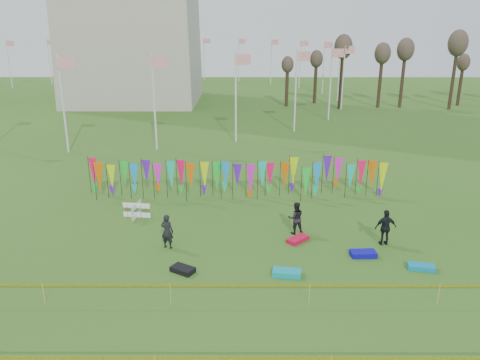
{
  "coord_description": "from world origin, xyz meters",
  "views": [
    {
      "loc": [
        0.48,
        -17.9,
        10.11
      ],
      "look_at": [
        0.42,
        6.0,
        2.19
      ],
      "focal_mm": 35.0,
      "sensor_mm": 36.0,
      "label": 1
    }
  ],
  "objects_px": {
    "kite_bag_red": "(298,239)",
    "kite_bag_teal": "(421,267)",
    "box_kite": "(137,210)",
    "person_right": "(386,228)",
    "kite_bag_blue": "(363,254)",
    "kite_bag_black": "(183,269)",
    "person_mid": "(296,218)",
    "person_left": "(167,231)",
    "kite_bag_turquoise": "(287,273)"
  },
  "relations": [
    {
      "from": "person_left",
      "to": "kite_bag_black",
      "type": "height_order",
      "value": "person_left"
    },
    {
      "from": "person_mid",
      "to": "kite_bag_blue",
      "type": "height_order",
      "value": "person_mid"
    },
    {
      "from": "kite_bag_blue",
      "to": "kite_bag_black",
      "type": "distance_m",
      "value": 8.28
    },
    {
      "from": "kite_bag_turquoise",
      "to": "box_kite",
      "type": "bearing_deg",
      "value": 140.77
    },
    {
      "from": "kite_bag_red",
      "to": "kite_bag_black",
      "type": "xyz_separation_m",
      "value": [
        -5.3,
        -3.02,
        0.01
      ]
    },
    {
      "from": "box_kite",
      "to": "person_left",
      "type": "xyz_separation_m",
      "value": [
        2.26,
        -3.68,
        0.41
      ]
    },
    {
      "from": "box_kite",
      "to": "kite_bag_teal",
      "type": "relative_size",
      "value": 0.78
    },
    {
      "from": "kite_bag_teal",
      "to": "kite_bag_red",
      "type": "bearing_deg",
      "value": 151.49
    },
    {
      "from": "person_left",
      "to": "person_right",
      "type": "relative_size",
      "value": 0.95
    },
    {
      "from": "person_left",
      "to": "kite_bag_turquoise",
      "type": "distance_m",
      "value": 6.09
    },
    {
      "from": "box_kite",
      "to": "person_right",
      "type": "height_order",
      "value": "person_right"
    },
    {
      "from": "kite_bag_blue",
      "to": "kite_bag_teal",
      "type": "bearing_deg",
      "value": -28.57
    },
    {
      "from": "kite_bag_red",
      "to": "kite_bag_turquoise",
      "type": "bearing_deg",
      "value": -104.39
    },
    {
      "from": "box_kite",
      "to": "kite_bag_black",
      "type": "xyz_separation_m",
      "value": [
        3.25,
        -6.01,
        -0.32
      ]
    },
    {
      "from": "person_mid",
      "to": "kite_bag_blue",
      "type": "relative_size",
      "value": 1.47
    },
    {
      "from": "box_kite",
      "to": "kite_bag_red",
      "type": "xyz_separation_m",
      "value": [
        8.56,
        -3.0,
        -0.33
      ]
    },
    {
      "from": "kite_bag_blue",
      "to": "kite_bag_red",
      "type": "bearing_deg",
      "value": 151.54
    },
    {
      "from": "box_kite",
      "to": "kite_bag_teal",
      "type": "xyz_separation_m",
      "value": [
        13.63,
        -5.75,
        -0.33
      ]
    },
    {
      "from": "kite_bag_black",
      "to": "kite_bag_turquoise",
      "type": "bearing_deg",
      "value": -3.63
    },
    {
      "from": "kite_bag_turquoise",
      "to": "kite_bag_black",
      "type": "bearing_deg",
      "value": 176.37
    },
    {
      "from": "box_kite",
      "to": "kite_bag_blue",
      "type": "height_order",
      "value": "box_kite"
    },
    {
      "from": "person_mid",
      "to": "person_right",
      "type": "relative_size",
      "value": 0.95
    },
    {
      "from": "kite_bag_black",
      "to": "kite_bag_red",
      "type": "bearing_deg",
      "value": 29.63
    },
    {
      "from": "person_mid",
      "to": "box_kite",
      "type": "bearing_deg",
      "value": -20.56
    },
    {
      "from": "kite_bag_teal",
      "to": "person_mid",
      "type": "bearing_deg",
      "value": 143.96
    },
    {
      "from": "box_kite",
      "to": "kite_bag_turquoise",
      "type": "height_order",
      "value": "box_kite"
    },
    {
      "from": "person_left",
      "to": "person_right",
      "type": "xyz_separation_m",
      "value": [
        10.45,
        0.36,
        0.04
      ]
    },
    {
      "from": "person_left",
      "to": "kite_bag_teal",
      "type": "xyz_separation_m",
      "value": [
        11.37,
        -2.07,
        -0.74
      ]
    },
    {
      "from": "person_left",
      "to": "kite_bag_red",
      "type": "distance_m",
      "value": 6.38
    },
    {
      "from": "box_kite",
      "to": "person_mid",
      "type": "bearing_deg",
      "value": -13.45
    },
    {
      "from": "box_kite",
      "to": "kite_bag_blue",
      "type": "xyz_separation_m",
      "value": [
        11.4,
        -4.53,
        -0.32
      ]
    },
    {
      "from": "kite_bag_red",
      "to": "kite_bag_teal",
      "type": "xyz_separation_m",
      "value": [
        5.07,
        -2.75,
        0.0
      ]
    },
    {
      "from": "box_kite",
      "to": "kite_bag_red",
      "type": "relative_size",
      "value": 0.75
    },
    {
      "from": "box_kite",
      "to": "person_mid",
      "type": "distance_m",
      "value": 8.78
    },
    {
      "from": "kite_bag_teal",
      "to": "kite_bag_black",
      "type": "bearing_deg",
      "value": -178.54
    },
    {
      "from": "kite_bag_blue",
      "to": "box_kite",
      "type": "bearing_deg",
      "value": 158.31
    },
    {
      "from": "person_left",
      "to": "person_mid",
      "type": "relative_size",
      "value": 1.0
    },
    {
      "from": "person_right",
      "to": "person_left",
      "type": "bearing_deg",
      "value": -3.45
    },
    {
      "from": "person_left",
      "to": "kite_bag_black",
      "type": "relative_size",
      "value": 1.69
    },
    {
      "from": "person_right",
      "to": "kite_bag_teal",
      "type": "bearing_deg",
      "value": 105.32
    },
    {
      "from": "person_left",
      "to": "kite_bag_red",
      "type": "bearing_deg",
      "value": -157.22
    },
    {
      "from": "box_kite",
      "to": "kite_bag_red",
      "type": "bearing_deg",
      "value": -19.29
    },
    {
      "from": "box_kite",
      "to": "kite_bag_turquoise",
      "type": "bearing_deg",
      "value": -39.23
    },
    {
      "from": "kite_bag_black",
      "to": "box_kite",
      "type": "bearing_deg",
      "value": 118.42
    },
    {
      "from": "box_kite",
      "to": "kite_bag_turquoise",
      "type": "relative_size",
      "value": 0.72
    },
    {
      "from": "kite_bag_turquoise",
      "to": "kite_bag_teal",
      "type": "distance_m",
      "value": 5.94
    },
    {
      "from": "kite_bag_turquoise",
      "to": "kite_bag_red",
      "type": "bearing_deg",
      "value": 75.61
    },
    {
      "from": "box_kite",
      "to": "kite_bag_turquoise",
      "type": "distance_m",
      "value": 9.96
    },
    {
      "from": "person_left",
      "to": "kite_bag_turquoise",
      "type": "height_order",
      "value": "person_left"
    },
    {
      "from": "kite_bag_blue",
      "to": "person_left",
      "type": "bearing_deg",
      "value": 174.65
    }
  ]
}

